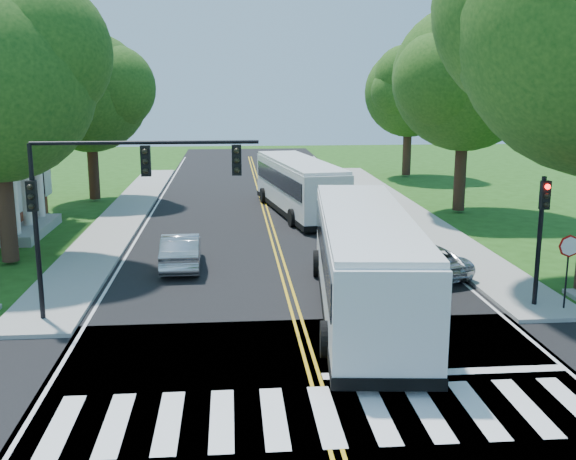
{
  "coord_description": "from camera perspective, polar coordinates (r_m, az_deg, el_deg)",
  "views": [
    {
      "loc": [
        -2.11,
        -14.69,
        7.5
      ],
      "look_at": [
        -0.08,
        8.81,
        2.4
      ],
      "focal_mm": 42.0,
      "sensor_mm": 36.0,
      "label": 1
    }
  ],
  "objects": [
    {
      "name": "dark_sedan",
      "position": [
        35.08,
        7.36,
        0.73
      ],
      "size": [
        1.81,
        4.04,
        1.15
      ],
      "primitive_type": "imported",
      "rotation": [
        0.0,
        0.0,
        3.09
      ],
      "color": "black",
      "rests_on": "road"
    },
    {
      "name": "stop_sign",
      "position": [
        24.1,
        22.68,
        -1.88
      ],
      "size": [
        0.76,
        0.08,
        2.53
      ],
      "color": "black",
      "rests_on": "ground"
    },
    {
      "name": "road",
      "position": [
        33.61,
        -1.22,
        -0.69
      ],
      "size": [
        14.0,
        96.0,
        0.01
      ],
      "primitive_type": "cube",
      "color": "black",
      "rests_on": "ground"
    },
    {
      "name": "suv",
      "position": [
        27.57,
        11.16,
        -2.44
      ],
      "size": [
        3.59,
        4.97,
        1.26
      ],
      "primitive_type": "imported",
      "rotation": [
        0.0,
        0.0,
        3.51
      ],
      "color": "#ACAFB4",
      "rests_on": "road"
    },
    {
      "name": "tree_east_mid",
      "position": [
        41.02,
        14.78,
        12.31
      ],
      "size": [
        8.4,
        8.4,
        11.93
      ],
      "color": "#341E14",
      "rests_on": "ground"
    },
    {
      "name": "center_line",
      "position": [
        37.51,
        -1.62,
        0.69
      ],
      "size": [
        0.36,
        70.0,
        0.01
      ],
      "primitive_type": "cube",
      "color": "gold",
      "rests_on": "road"
    },
    {
      "name": "stop_bar",
      "position": [
        18.79,
        13.14,
        -11.62
      ],
      "size": [
        6.6,
        0.4,
        0.01
      ],
      "primitive_type": "cube",
      "color": "silver",
      "rests_on": "road"
    },
    {
      "name": "tree_west_far",
      "position": [
        45.57,
        -16.51,
        11.08
      ],
      "size": [
        7.6,
        7.6,
        10.67
      ],
      "color": "#341E14",
      "rests_on": "ground"
    },
    {
      "name": "cross_road",
      "position": [
        16.63,
        2.97,
        -14.61
      ],
      "size": [
        60.0,
        12.0,
        0.01
      ],
      "primitive_type": "cube",
      "color": "black",
      "rests_on": "ground"
    },
    {
      "name": "hatchback",
      "position": [
        28.36,
        -9.04,
        -1.74
      ],
      "size": [
        1.67,
        4.49,
        1.47
      ],
      "primitive_type": "imported",
      "rotation": [
        0.0,
        0.0,
        3.17
      ],
      "color": "#A5A6AC",
      "rests_on": "road"
    },
    {
      "name": "ground",
      "position": [
        16.63,
        2.97,
        -14.63
      ],
      "size": [
        140.0,
        140.0,
        0.0
      ],
      "primitive_type": "plane",
      "color": "#1D4511",
      "rests_on": "ground"
    },
    {
      "name": "bus_lead",
      "position": [
        22.55,
        6.5,
        -2.53
      ],
      "size": [
        4.13,
        13.27,
        3.38
      ],
      "rotation": [
        0.0,
        0.0,
        3.04
      ],
      "color": "silver",
      "rests_on": "road"
    },
    {
      "name": "signal_nw",
      "position": [
        21.68,
        -14.87,
        3.51
      ],
      "size": [
        7.15,
        0.46,
        5.66
      ],
      "color": "black",
      "rests_on": "ground"
    },
    {
      "name": "crosswalk",
      "position": [
        16.18,
        3.22,
        -15.37
      ],
      "size": [
        12.6,
        3.0,
        0.01
      ],
      "primitive_type": "cube",
      "color": "silver",
      "rests_on": "road"
    },
    {
      "name": "tree_east_far",
      "position": [
        56.61,
        10.21,
        11.37
      ],
      "size": [
        7.2,
        7.2,
        10.34
      ],
      "color": "#341E14",
      "rests_on": "ground"
    },
    {
      "name": "signal_ne",
      "position": [
        23.95,
        20.66,
        0.49
      ],
      "size": [
        0.3,
        0.46,
        4.4
      ],
      "color": "black",
      "rests_on": "ground"
    },
    {
      "name": "edge_line_e",
      "position": [
        38.49,
        8.53,
        0.85
      ],
      "size": [
        0.12,
        70.0,
        0.01
      ],
      "primitive_type": "cube",
      "color": "silver",
      "rests_on": "road"
    },
    {
      "name": "bus_follow",
      "position": [
        39.83,
        0.93,
        3.8
      ],
      "size": [
        4.49,
        12.47,
        3.16
      ],
      "rotation": [
        0.0,
        0.0,
        3.29
      ],
      "color": "silver",
      "rests_on": "road"
    },
    {
      "name": "sidewalk_ne",
      "position": [
        41.7,
        9.6,
        1.77
      ],
      "size": [
        2.6,
        40.0,
        0.15
      ],
      "primitive_type": "cube",
      "color": "gray",
      "rests_on": "ground"
    },
    {
      "name": "edge_line_w",
      "position": [
        37.74,
        -11.99,
        0.49
      ],
      "size": [
        0.12,
        70.0,
        0.01
      ],
      "primitive_type": "cube",
      "color": "silver",
      "rests_on": "road"
    },
    {
      "name": "sidewalk_nw",
      "position": [
        40.85,
        -13.58,
        1.39
      ],
      "size": [
        2.6,
        40.0,
        0.15
      ],
      "primitive_type": "cube",
      "color": "gray",
      "rests_on": "ground"
    }
  ]
}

